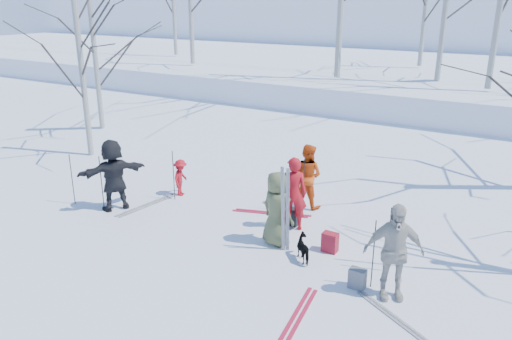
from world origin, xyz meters
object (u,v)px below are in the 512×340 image
Objects in this scene: dog at (305,249)px; skier_cream_east at (393,252)px; skier_red_north at (293,194)px; backpack_red at (330,242)px; skier_red_seated at (181,178)px; backpack_dark at (291,217)px; skier_grey_west at (113,175)px; skier_redor_behind at (307,176)px; backpack_grey at (357,278)px; skier_olive_center at (277,209)px.

skier_cream_east is at bearing 119.56° from dog.
skier_cream_east is at bearing 122.46° from skier_red_north.
skier_red_seated is at bearing 169.37° from backpack_red.
skier_cream_east is at bearing -32.55° from backpack_red.
skier_cream_east is 3.44m from backpack_dark.
skier_redor_behind is at bearing 153.34° from skier_grey_west.
backpack_red is at bearing -118.38° from skier_red_seated.
backpack_red is 1.43m from backpack_grey.
skier_olive_center is 2.24m from skier_redor_behind.
backpack_grey is 2.90m from backpack_dark.
skier_olive_center is 4.32× the size of backpack_grey.
skier_red_north reaches higher than dog.
backpack_red is at bearing -151.20° from skier_olive_center.
skier_redor_behind is at bearing 129.53° from backpack_grey.
skier_grey_west reaches higher than skier_olive_center.
backpack_red is (1.48, -1.95, -0.61)m from skier_redor_behind.
skier_red_north is 1.60m from dog.
dog is at bearing 139.55° from skier_cream_east.
skier_redor_behind is 2.68× the size of dog.
skier_olive_center is 1.64× the size of skier_red_seated.
skier_grey_west is at bearing 134.83° from skier_red_seated.
skier_olive_center is 1.07m from dog.
dog is at bearing 121.12° from skier_grey_west.
dog is at bearing 119.28° from skier_redor_behind.
skier_olive_center reaches higher than backpack_grey.
dog is 1.34m from backpack_grey.
backpack_grey is at bearing 117.14° from skier_grey_west.
skier_cream_east is at bearing 2.75° from backpack_grey.
skier_grey_west is at bearing 37.40° from skier_redor_behind.
skier_grey_west is at bearing -11.30° from skier_red_north.
skier_olive_center is 1.00× the size of skier_redor_behind.
backpack_red is (5.52, 0.69, -0.70)m from skier_grey_west.
skier_grey_west is 4.55× the size of backpack_dark.
skier_cream_east reaches higher than dog.
dog is 1.70m from backpack_dark.
skier_redor_behind reaches higher than skier_olive_center.
skier_cream_east is 4.71× the size of backpack_grey.
backpack_red reaches higher than backpack_dark.
skier_grey_west is (-4.04, -2.64, 0.09)m from skier_redor_behind.
skier_redor_behind is at bearing -65.48° from skier_olive_center.
skier_red_seated reaches higher than backpack_grey.
skier_grey_west is at bearing -47.32° from dog.
backpack_grey is (2.46, -2.98, -0.63)m from skier_redor_behind.
backpack_grey is (5.68, -1.92, -0.31)m from skier_red_seated.
backpack_dark is at bearing 141.75° from backpack_grey.
dog is 1.46× the size of backpack_red.
backpack_grey is (6.50, -0.34, -0.72)m from skier_grey_west.
skier_olive_center is 0.95× the size of skier_red_north.
skier_grey_west is (-7.09, 0.31, 0.02)m from skier_cream_east.
skier_grey_west reaches higher than skier_cream_east.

